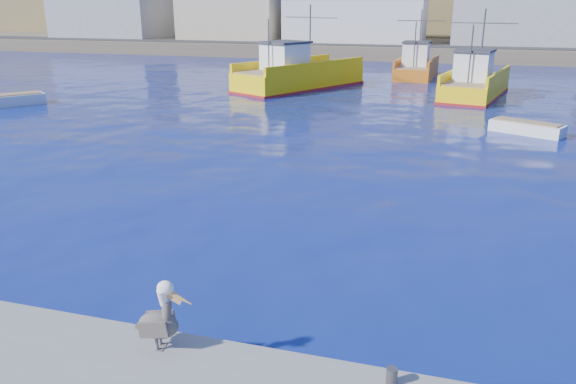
% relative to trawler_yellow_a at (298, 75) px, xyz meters
% --- Properties ---
extents(ground, '(260.00, 260.00, 0.00)m').
position_rel_trawler_yellow_a_xyz_m(ground, '(8.86, -33.15, -1.09)').
color(ground, navy).
rests_on(ground, ground).
extents(dock_bollards, '(36.20, 0.20, 0.30)m').
position_rel_trawler_yellow_a_xyz_m(dock_bollards, '(9.46, -36.55, -0.44)').
color(dock_bollards, '#4C4C4C').
rests_on(dock_bollards, dock).
extents(trawler_yellow_a, '(9.15, 12.67, 6.62)m').
position_rel_trawler_yellow_a_xyz_m(trawler_yellow_a, '(0.00, 0.00, 0.00)').
color(trawler_yellow_a, yellow).
rests_on(trawler_yellow_a, ground).
extents(trawler_yellow_b, '(5.43, 10.45, 6.34)m').
position_rel_trawler_yellow_a_xyz_m(trawler_yellow_b, '(13.82, -0.64, -0.12)').
color(trawler_yellow_b, yellow).
rests_on(trawler_yellow_b, ground).
extents(boat_orange, '(4.42, 8.61, 6.10)m').
position_rel_trawler_yellow_a_xyz_m(boat_orange, '(8.80, 9.87, -0.05)').
color(boat_orange, '#C36615').
rests_on(boat_orange, ground).
extents(skiff_left, '(3.92, 4.42, 0.96)m').
position_rel_trawler_yellow_a_xyz_m(skiff_left, '(-16.69, -13.48, -0.78)').
color(skiff_left, silver).
rests_on(skiff_left, ground).
extents(skiff_mid, '(3.93, 2.83, 0.81)m').
position_rel_trawler_yellow_a_xyz_m(skiff_mid, '(16.35, -12.72, -0.83)').
color(skiff_mid, silver).
rests_on(skiff_mid, ground).
extents(pelican, '(1.15, 0.56, 1.42)m').
position_rel_trawler_yellow_a_xyz_m(pelican, '(7.57, -36.72, 0.02)').
color(pelican, '#595451').
rests_on(pelican, dock).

